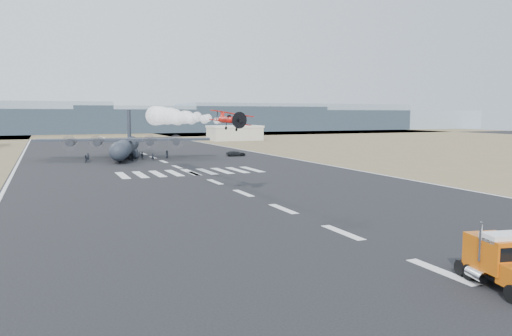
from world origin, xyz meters
TOP-DOWN VIEW (x-y plane):
  - ground at (0.00, 0.00)m, footprint 500.00×500.00m
  - scrub_far at (0.00, 230.00)m, footprint 500.00×80.00m
  - runway_markings at (0.00, 60.00)m, footprint 60.00×260.00m
  - ridge_seg_d at (0.00, 260.00)m, footprint 150.00×50.00m
  - ridge_seg_e at (65.00, 260.00)m, footprint 150.00×50.00m
  - ridge_seg_f at (130.00, 260.00)m, footprint 150.00×50.00m
  - ridge_seg_g at (195.00, 260.00)m, footprint 150.00×50.00m
  - hangar_right at (46.00, 150.00)m, footprint 20.50×12.50m
  - semi_truck at (1.10, -15.73)m, footprint 3.71×7.61m
  - aerobatic_biplane at (-3.33, 19.73)m, footprint 5.55×4.99m
  - smoke_trail at (-5.14, 45.72)m, footprint 4.15×32.01m
  - transport_aircraft at (-6.33, 84.66)m, footprint 39.68×32.45m
  - support_vehicle at (19.93, 79.42)m, footprint 5.00×2.65m
  - crew_a at (-1.77, 75.19)m, footprint 0.71×0.63m
  - crew_b at (-6.59, 76.21)m, footprint 0.90×0.96m
  - crew_c at (-9.41, 73.86)m, footprint 0.90×1.20m
  - crew_d at (-3.48, 78.84)m, footprint 1.07×1.21m
  - crew_e at (2.88, 81.33)m, footprint 1.03×0.94m
  - crew_f at (-6.05, 76.43)m, footprint 1.08×1.83m
  - crew_g at (-15.29, 79.63)m, footprint 0.86×0.81m
  - crew_h at (-16.07, 76.25)m, footprint 0.92×0.76m

SIDE VIEW (x-z plane):
  - ground at x=0.00m, z-range 0.00..0.00m
  - scrub_far at x=0.00m, z-range 0.00..0.00m
  - runway_markings at x=0.00m, z-range 0.00..0.01m
  - support_vehicle at x=19.93m, z-range 0.00..1.34m
  - crew_h at x=-16.07m, z-range 0.00..1.62m
  - crew_a at x=-1.77m, z-range 0.00..1.65m
  - crew_b at x=-6.59m, z-range 0.00..1.69m
  - crew_c at x=-9.41m, z-range 0.00..1.69m
  - crew_e at x=2.88m, z-range 0.00..1.79m
  - crew_g at x=-15.29m, z-range 0.00..1.84m
  - crew_d at x=-3.48m, z-range 0.00..1.85m
  - crew_f at x=-6.05m, z-range 0.00..1.88m
  - semi_truck at x=1.10m, z-range -0.03..3.31m
  - transport_aircraft at x=-6.33m, z-range -2.80..8.75m
  - hangar_right at x=46.00m, z-range 0.06..5.96m
  - ridge_seg_d at x=0.00m, z-range 0.00..13.00m
  - ridge_seg_g at x=195.00m, z-range 0.00..13.00m
  - ridge_seg_e at x=65.00m, z-range 0.00..15.00m
  - ridge_seg_f at x=130.00m, z-range 0.00..17.00m
  - aerobatic_biplane at x=-3.33m, z-range 8.59..11.05m
  - smoke_trail at x=-5.14m, z-range 8.32..11.80m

